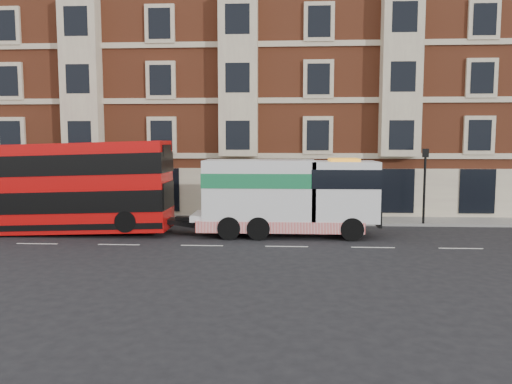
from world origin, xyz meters
TOP-DOWN VIEW (x-y plane):
  - ground at (0.00, 0.00)m, footprint 120.00×120.00m
  - sidewalk at (0.00, 7.50)m, footprint 90.00×3.00m
  - victorian_terrace at (0.50, 15.00)m, footprint 45.00×12.00m
  - lamp_post_west at (-6.00, 6.20)m, footprint 0.35×0.15m
  - lamp_post_east at (12.00, 6.20)m, footprint 0.35×0.15m
  - double_decker_bus at (-8.14, 2.75)m, footprint 11.84×2.72m
  - tow_truck at (3.93, 2.75)m, footprint 9.48×2.80m

SIDE VIEW (x-z plane):
  - ground at x=0.00m, z-range 0.00..0.00m
  - sidewalk at x=0.00m, z-range 0.00..0.15m
  - tow_truck at x=3.93m, z-range 0.12..4.07m
  - double_decker_bus at x=-8.14m, z-range 0.14..4.94m
  - lamp_post_west at x=-6.00m, z-range 0.50..4.85m
  - lamp_post_east at x=12.00m, z-range 0.50..4.85m
  - victorian_terrace at x=0.50m, z-range -0.13..20.27m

